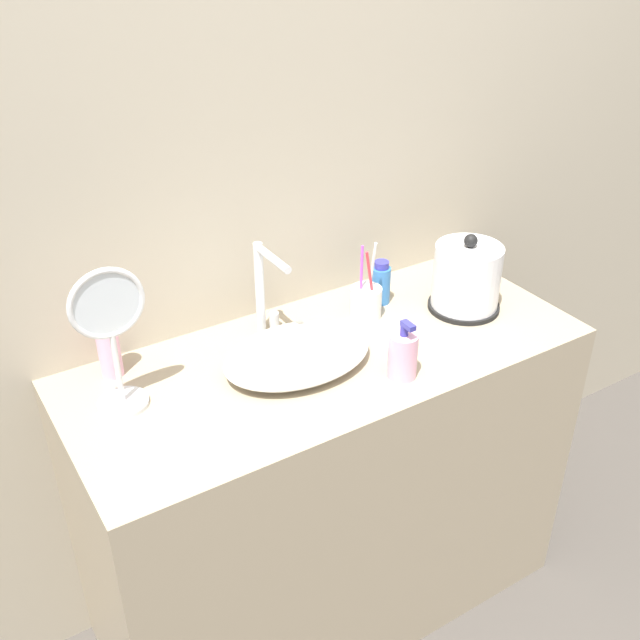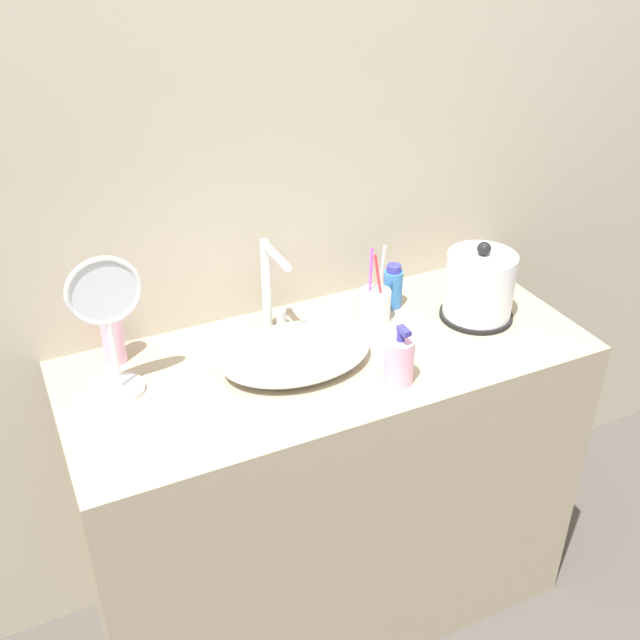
{
  "view_description": "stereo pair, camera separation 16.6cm",
  "coord_description": "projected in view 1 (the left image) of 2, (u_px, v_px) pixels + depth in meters",
  "views": [
    {
      "loc": [
        -0.78,
        -0.95,
        1.79
      ],
      "look_at": [
        -0.03,
        0.26,
        0.93
      ],
      "focal_mm": 42.0,
      "sensor_mm": 36.0,
      "label": 1
    },
    {
      "loc": [
        -0.63,
        -1.03,
        1.79
      ],
      "look_at": [
        -0.03,
        0.26,
        0.93
      ],
      "focal_mm": 42.0,
      "sensor_mm": 36.0,
      "label": 2
    }
  ],
  "objects": [
    {
      "name": "wall_back",
      "position": [
        265.0,
        124.0,
        1.68
      ],
      "size": [
        6.0,
        0.04,
        2.6
      ],
      "color": "#ADA38E",
      "rests_on": "ground_plane"
    },
    {
      "name": "vanity_counter",
      "position": [
        328.0,
        488.0,
        1.94
      ],
      "size": [
        1.22,
        0.51,
        0.83
      ],
      "color": "gray",
      "rests_on": "ground_plane"
    },
    {
      "name": "sink_basin",
      "position": [
        297.0,
        354.0,
        1.67
      ],
      "size": [
        0.35,
        0.25,
        0.06
      ],
      "color": "white",
      "rests_on": "vanity_counter"
    },
    {
      "name": "faucet",
      "position": [
        265.0,
        286.0,
        1.73
      ],
      "size": [
        0.06,
        0.15,
        0.23
      ],
      "color": "silver",
      "rests_on": "vanity_counter"
    },
    {
      "name": "electric_kettle",
      "position": [
        466.0,
        280.0,
        1.86
      ],
      "size": [
        0.18,
        0.18,
        0.2
      ],
      "color": "black",
      "rests_on": "vanity_counter"
    },
    {
      "name": "toothbrush_cup",
      "position": [
        366.0,
        301.0,
        1.85
      ],
      "size": [
        0.08,
        0.08,
        0.2
      ],
      "color": "silver",
      "rests_on": "vanity_counter"
    },
    {
      "name": "lotion_bottle",
      "position": [
        108.0,
        343.0,
        1.61
      ],
      "size": [
        0.05,
        0.05,
        0.2
      ],
      "color": "#EAA8C6",
      "rests_on": "vanity_counter"
    },
    {
      "name": "shampoo_bottle",
      "position": [
        381.0,
        283.0,
        1.9
      ],
      "size": [
        0.05,
        0.05,
        0.12
      ],
      "color": "#3370B7",
      "rests_on": "vanity_counter"
    },
    {
      "name": "mouthwash_bottle",
      "position": [
        403.0,
        355.0,
        1.62
      ],
      "size": [
        0.06,
        0.06,
        0.14
      ],
      "color": "#EAA8C6",
      "rests_on": "vanity_counter"
    },
    {
      "name": "vanity_mirror",
      "position": [
        111.0,
        331.0,
        1.47
      ],
      "size": [
        0.15,
        0.11,
        0.32
      ],
      "color": "silver",
      "rests_on": "vanity_counter"
    }
  ]
}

